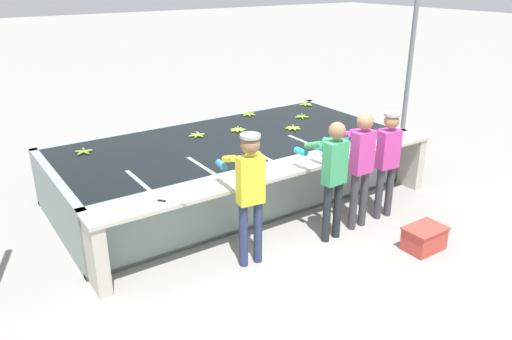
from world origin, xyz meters
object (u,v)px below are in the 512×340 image
banana_bunch_floating_2 (197,135)px  knife_0 (167,201)px  banana_bunch_floating_7 (306,104)px  crate (424,238)px  worker_1 (333,170)px  banana_bunch_floating_1 (84,152)px  support_post_right (409,76)px  banana_bunch_floating_6 (302,117)px  worker_2 (360,160)px  banana_bunch_floating_5 (248,114)px  worker_0 (249,187)px  banana_bunch_floating_4 (238,130)px  banana_bunch_floating_8 (293,128)px  banana_bunch_floating_0 (366,130)px  worker_3 (386,155)px  banana_bunch_floating_3 (251,155)px

banana_bunch_floating_2 → knife_0: (-1.48, -2.06, -0.01)m
banana_bunch_floating_7 → crate: banana_bunch_floating_7 is taller
worker_1 → banana_bunch_floating_1: (-2.47, 2.79, -0.07)m
support_post_right → banana_bunch_floating_6: bearing=161.1°
banana_bunch_floating_7 → worker_2: bearing=-116.9°
banana_bunch_floating_5 → worker_0: bearing=-123.1°
worker_1 → worker_2: bearing=5.2°
banana_bunch_floating_1 → banana_bunch_floating_4: same height
knife_0 → crate: 3.41m
worker_0 → banana_bunch_floating_8: 2.85m
worker_1 → banana_bunch_floating_0: 2.17m
banana_bunch_floating_1 → crate: (3.31, -3.73, -0.78)m
banana_bunch_floating_2 → banana_bunch_floating_5: (1.41, 0.60, 0.00)m
worker_1 → banana_bunch_floating_8: (0.88, 1.98, -0.07)m
banana_bunch_floating_5 → knife_0: size_ratio=1.04×
worker_1 → banana_bunch_floating_7: (2.11, 3.11, -0.07)m
worker_3 → banana_bunch_floating_3: (-1.57, 1.19, -0.03)m
worker_0 → knife_0: (-0.90, 0.40, -0.12)m
banana_bunch_floating_7 → support_post_right: size_ratio=0.09×
banana_bunch_floating_8 → crate: bearing=-90.8°
worker_3 → banana_bunch_floating_3: size_ratio=5.88×
worker_0 → knife_0: worker_0 is taller
banana_bunch_floating_5 → banana_bunch_floating_8: size_ratio=1.01×
banana_bunch_floating_4 → banana_bunch_floating_8: same height
banana_bunch_floating_5 → knife_0: (-2.89, -2.66, -0.01)m
banana_bunch_floating_0 → banana_bunch_floating_2: 2.86m
banana_bunch_floating_0 → banana_bunch_floating_4: size_ratio=0.94×
knife_0 → banana_bunch_floating_3: bearing=24.1°
banana_bunch_floating_3 → banana_bunch_floating_6: same height
banana_bunch_floating_3 → support_post_right: size_ratio=0.09×
worker_3 → banana_bunch_floating_7: 3.21m
worker_1 → banana_bunch_floating_4: (0.04, 2.43, -0.07)m
banana_bunch_floating_1 → crate: size_ratio=0.50×
banana_bunch_floating_0 → support_post_right: 1.89m
crate → banana_bunch_floating_0: bearing=65.0°
banana_bunch_floating_6 → support_post_right: size_ratio=0.09×
worker_3 → banana_bunch_floating_6: (0.36, 2.39, -0.03)m
worker_1 → banana_bunch_floating_7: bearing=55.9°
banana_bunch_floating_4 → banana_bunch_floating_5: size_ratio=1.00×
banana_bunch_floating_2 → banana_bunch_floating_6: size_ratio=1.02×
banana_bunch_floating_7 → banana_bunch_floating_8: same height
worker_0 → worker_1: worker_0 is taller
banana_bunch_floating_1 → banana_bunch_floating_5: (3.20, 0.36, -0.00)m
worker_2 → banana_bunch_floating_7: worker_2 is taller
banana_bunch_floating_5 → crate: (0.10, -4.10, -0.78)m
banana_bunch_floating_7 → crate: bearing=-107.4°
banana_bunch_floating_1 → banana_bunch_floating_5: size_ratio=0.98×
worker_1 → knife_0: size_ratio=6.20×
worker_2 → banana_bunch_floating_5: (0.18, 3.11, -0.09)m
banana_bunch_floating_3 → knife_0: size_ratio=1.01×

